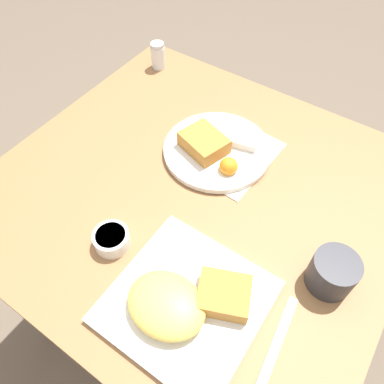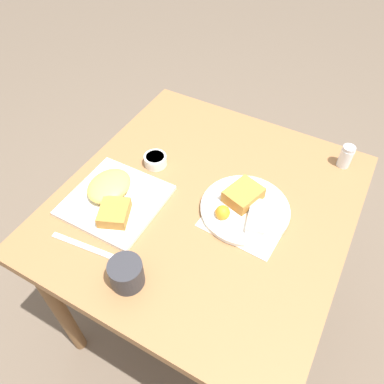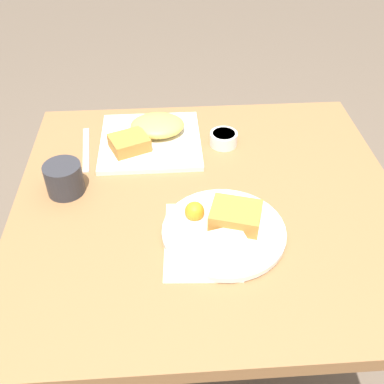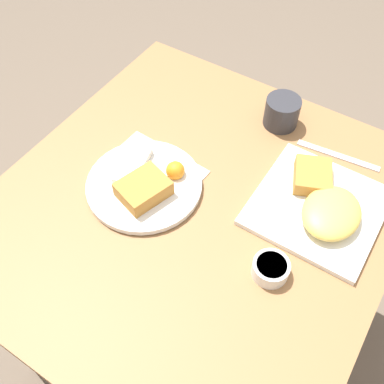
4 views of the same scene
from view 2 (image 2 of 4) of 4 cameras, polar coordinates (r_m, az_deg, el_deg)
name	(u,v)px [view 2 (image 2 of 4)]	position (r m, az deg, el deg)	size (l,w,h in m)	color
ground_plane	(201,306)	(1.79, 1.36, -16.97)	(8.00, 8.00, 0.00)	brown
dining_table	(204,219)	(1.23, 1.91, -4.14)	(0.92, 0.86, 0.75)	olive
menu_card	(242,224)	(1.11, 7.66, -4.83)	(0.17, 0.24, 0.00)	beige
plate_square_near	(113,196)	(1.16, -11.96, -0.65)	(0.27, 0.27, 0.06)	white
plate_oval_far	(244,206)	(1.13, 7.99, -2.18)	(0.27, 0.27, 0.05)	white
sauce_ramekin	(155,160)	(1.26, -5.60, 4.88)	(0.07, 0.07, 0.04)	white
salt_shaker	(346,157)	(1.34, 22.35, 4.91)	(0.04, 0.04, 0.08)	white
butter_knife	(84,246)	(1.09, -16.19, -7.91)	(0.04, 0.20, 0.00)	silver
coffee_mug	(126,274)	(0.98, -9.96, -12.15)	(0.09, 0.09, 0.08)	#2D2D33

